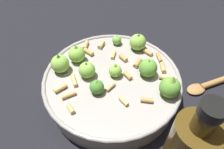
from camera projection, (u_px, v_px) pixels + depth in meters
The scene contains 3 objects.
ground_plane at pixel (112, 92), 0.55m from camera, with size 2.40×2.40×0.00m, color black.
cooking_pan at pixel (112, 82), 0.53m from camera, with size 0.34×0.34×0.12m.
wooden_spoon at pixel (220, 81), 0.57m from camera, with size 0.10×0.23×0.02m.
Camera 1 is at (0.26, -0.22, 0.44)m, focal length 33.31 mm.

